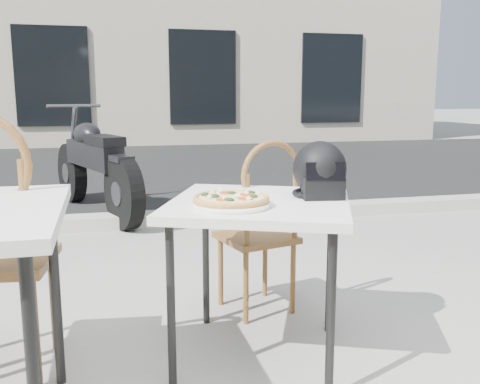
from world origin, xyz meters
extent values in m
cube|color=black|center=(0.00, 7.00, 0.00)|extent=(30.00, 8.00, 0.00)
cube|color=#ABA9A0|center=(0.00, 3.00, 0.06)|extent=(30.00, 0.25, 0.12)
cube|color=beige|center=(0.00, 14.00, 3.50)|extent=(16.00, 6.00, 7.00)
cube|color=black|center=(-1.70, 10.98, 1.60)|extent=(1.60, 0.08, 2.20)
cube|color=black|center=(1.70, 10.98, 1.60)|extent=(1.60, 0.08, 2.20)
cube|color=black|center=(5.00, 10.98, 1.60)|extent=(1.60, 0.08, 2.20)
cube|color=white|center=(0.09, 0.36, 0.71)|extent=(1.01, 1.01, 0.04)
cylinder|color=black|center=(-0.33, 0.19, 0.35)|extent=(0.05, 0.05, 0.69)
cylinder|color=black|center=(0.25, -0.05, 0.35)|extent=(0.05, 0.05, 0.69)
cylinder|color=black|center=(-0.08, 0.78, 0.35)|extent=(0.05, 0.05, 0.69)
cylinder|color=black|center=(0.50, 0.53, 0.35)|extent=(0.05, 0.05, 0.69)
cylinder|color=white|center=(-0.06, 0.26, 0.74)|extent=(0.43, 0.43, 0.01)
torus|color=white|center=(-0.06, 0.26, 0.74)|extent=(0.44, 0.44, 0.02)
cylinder|color=tan|center=(-0.06, 0.26, 0.76)|extent=(0.33, 0.33, 0.01)
torus|color=tan|center=(-0.06, 0.26, 0.76)|extent=(0.34, 0.34, 0.02)
cylinder|color=red|center=(-0.06, 0.26, 0.77)|extent=(0.30, 0.30, 0.00)
cylinder|color=beige|center=(-0.06, 0.26, 0.77)|extent=(0.29, 0.29, 0.00)
cylinder|color=#C74022|center=(0.01, 0.28, 0.77)|extent=(0.07, 0.07, 0.00)
cylinder|color=#C74022|center=(-0.06, 0.34, 0.77)|extent=(0.07, 0.07, 0.00)
cylinder|color=#C74022|center=(-0.14, 0.28, 0.77)|extent=(0.07, 0.07, 0.00)
cylinder|color=#C74022|center=(-0.11, 0.20, 0.77)|extent=(0.07, 0.07, 0.00)
cylinder|color=#C74022|center=(-0.02, 0.20, 0.77)|extent=(0.07, 0.07, 0.00)
ellipsoid|color=#153914|center=(-0.05, 0.32, 0.78)|extent=(0.05, 0.04, 0.01)
ellipsoid|color=#153914|center=(-0.13, 0.27, 0.78)|extent=(0.05, 0.06, 0.01)
ellipsoid|color=#153914|center=(0.02, 0.23, 0.78)|extent=(0.04, 0.05, 0.01)
ellipsoid|color=#153914|center=(-0.09, 0.18, 0.78)|extent=(0.06, 0.05, 0.01)
ellipsoid|color=#153914|center=(0.03, 0.31, 0.78)|extent=(0.05, 0.04, 0.01)
ellipsoid|color=#153914|center=(-0.16, 0.32, 0.78)|extent=(0.05, 0.06, 0.01)
cylinder|color=#FCF39A|center=(-0.05, 0.23, 0.78)|extent=(0.02, 0.02, 0.02)
cylinder|color=#FCF39A|center=(-0.13, 0.33, 0.78)|extent=(0.03, 0.03, 0.02)
cylinder|color=#FCF39A|center=(0.01, 0.28, 0.78)|extent=(0.03, 0.03, 0.02)
cylinder|color=#FCF39A|center=(-0.09, 0.36, 0.78)|extent=(0.02, 0.03, 0.02)
cylinder|color=#FCF39A|center=(-0.01, 0.17, 0.78)|extent=(0.03, 0.02, 0.02)
cylinder|color=#FCF39A|center=(-0.16, 0.23, 0.78)|extent=(0.03, 0.03, 0.02)
cylinder|color=#FCF39A|center=(0.05, 0.26, 0.78)|extent=(0.02, 0.03, 0.02)
cylinder|color=#FCF39A|center=(-0.10, 0.20, 0.78)|extent=(0.03, 0.02, 0.02)
ellipsoid|color=black|center=(0.38, 0.39, 0.86)|extent=(0.28, 0.29, 0.25)
cube|color=black|center=(0.36, 0.32, 0.78)|extent=(0.19, 0.12, 0.10)
torus|color=black|center=(0.38, 0.39, 0.74)|extent=(0.28, 0.28, 0.02)
cube|color=black|center=(0.36, 0.29, 0.86)|extent=(0.17, 0.06, 0.08)
cube|color=brown|center=(0.22, 0.89, 0.41)|extent=(0.45, 0.45, 0.03)
cylinder|color=brown|center=(0.33, 1.07, 0.20)|extent=(0.04, 0.04, 0.40)
cylinder|color=brown|center=(0.04, 1.00, 0.20)|extent=(0.04, 0.04, 0.40)
cylinder|color=brown|center=(0.40, 0.79, 0.20)|extent=(0.04, 0.04, 0.40)
cylinder|color=brown|center=(0.12, 0.72, 0.20)|extent=(0.04, 0.04, 0.40)
cylinder|color=brown|center=(0.40, 0.78, 0.61)|extent=(0.04, 0.04, 0.39)
cylinder|color=brown|center=(0.12, 0.71, 0.61)|extent=(0.04, 0.04, 0.39)
torus|color=brown|center=(0.26, 0.74, 0.78)|extent=(0.36, 0.12, 0.36)
cylinder|color=black|center=(-0.78, 0.33, 0.39)|extent=(0.04, 0.04, 0.78)
cylinder|color=brown|center=(-0.83, 0.66, 0.24)|extent=(0.04, 0.04, 0.48)
cylinder|color=brown|center=(-0.87, 0.32, 0.24)|extent=(0.04, 0.04, 0.48)
cylinder|color=brown|center=(-0.87, 0.31, 0.72)|extent=(0.04, 0.04, 0.46)
cylinder|color=black|center=(-0.96, 4.36, 0.33)|extent=(0.35, 0.66, 0.66)
cylinder|color=slate|center=(-0.96, 4.36, 0.33)|extent=(0.22, 0.26, 0.22)
cylinder|color=black|center=(-0.43, 2.92, 0.33)|extent=(0.35, 0.66, 0.66)
cylinder|color=slate|center=(-0.43, 2.92, 0.33)|extent=(0.22, 0.26, 0.22)
cube|color=black|center=(-0.69, 3.64, 0.60)|extent=(0.58, 1.15, 0.24)
ellipsoid|color=black|center=(-0.75, 3.80, 0.79)|extent=(0.39, 0.51, 0.25)
cube|color=black|center=(-0.58, 3.34, 0.77)|extent=(0.39, 0.59, 0.09)
cylinder|color=slate|center=(-0.93, 4.28, 0.68)|extent=(0.17, 0.35, 0.78)
cylinder|color=slate|center=(-0.88, 4.16, 1.07)|extent=(0.55, 0.23, 0.04)
cube|color=black|center=(-0.44, 2.94, 0.63)|extent=(0.23, 0.28, 0.05)
camera|label=1|loc=(-0.55, -1.84, 1.18)|focal=40.00mm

